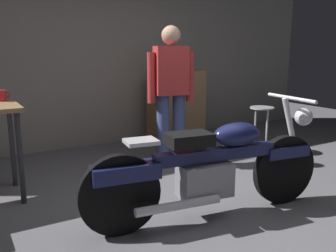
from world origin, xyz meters
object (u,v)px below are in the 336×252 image
at_px(shop_stool, 261,117).
at_px(motorcycle, 212,166).
at_px(wooden_dresser, 176,106).
at_px(mug_red_diner, 2,96).
at_px(person_standing, 171,91).

bearing_deg(shop_stool, motorcycle, -145.27).
height_order(motorcycle, wooden_dresser, wooden_dresser).
distance_m(motorcycle, mug_red_diner, 2.17).
distance_m(motorcycle, wooden_dresser, 2.61).
bearing_deg(person_standing, motorcycle, 85.27).
height_order(shop_stool, mug_red_diner, mug_red_diner).
bearing_deg(person_standing, mug_red_diner, 5.05).
relative_size(person_standing, wooden_dresser, 1.52).
height_order(shop_stool, wooden_dresser, wooden_dresser).
distance_m(person_standing, shop_stool, 1.43).
height_order(motorcycle, shop_stool, motorcycle).
bearing_deg(wooden_dresser, shop_stool, -59.51).
relative_size(motorcycle, wooden_dresser, 1.98).
xyz_separation_m(wooden_dresser, mug_red_diner, (-2.50, -0.77, 0.41)).
distance_m(motorcycle, shop_stool, 2.16).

